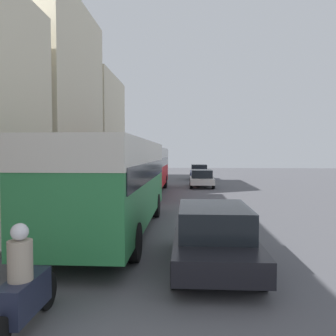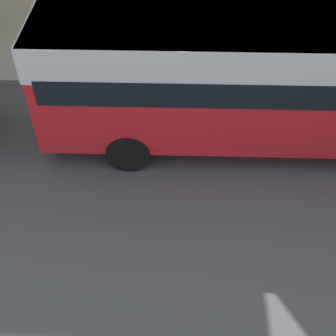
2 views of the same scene
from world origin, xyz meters
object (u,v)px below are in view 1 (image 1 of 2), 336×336
Objects in this scene: car_distant at (214,235)px; motorcycle_behind_lead at (23,291)px; car_far_curb at (202,178)px; bus_following at (146,164)px; bus_lead at (114,174)px; car_crossing at (199,172)px.

motorcycle_behind_lead is at bearing -134.40° from car_distant.
bus_following is at bearing -134.16° from car_far_curb.
bus_lead is 2.18× the size of car_crossing.
car_far_curb is (3.66, 22.16, 0.06)m from motorcycle_behind_lead.
motorcycle_behind_lead is at bearing -88.78° from bus_following.
bus_lead reaches higher than car_far_curb.
bus_lead is at bearing -99.05° from car_crossing.
bus_following reaches higher than car_far_curb.
bus_following is 5.94m from car_far_curb.
car_far_curb is at bearing 88.40° from car_distant.
motorcycle_behind_lead is (0.03, -6.40, -1.37)m from bus_lead.
car_distant is (-0.53, -18.97, 0.03)m from car_far_curb.
motorcycle_behind_lead reaches higher than car_distant.
car_distant is (3.16, -3.21, -1.28)m from bus_lead.
bus_lead is 23.83m from car_crossing.
car_crossing is 1.03× the size of car_distant.
bus_lead is 11.61m from bus_following.
motorcycle_behind_lead is at bearing -89.74° from bus_lead.
bus_following reaches higher than car_crossing.
car_distant is at bearing 45.60° from motorcycle_behind_lead.
car_far_curb is (-0.06, -7.74, -0.07)m from car_crossing.
car_distant is at bearing -91.60° from car_far_curb.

